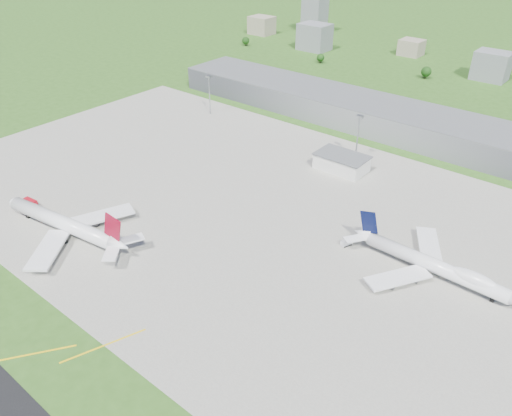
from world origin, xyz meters
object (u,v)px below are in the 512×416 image
Objects in this scene: van_white_near at (346,243)px; van_white_far at (460,272)px; airliner_blue_quad at (434,266)px; fire_truck at (31,203)px; airliner_red_twin at (66,225)px; tug_yellow at (99,217)px.

van_white_near is 1.26× the size of van_white_far.
airliner_blue_quad reaches higher than fire_truck.
airliner_red_twin is 35.12m from fire_truck.
tug_yellow is 0.70× the size of van_white_near.
van_white_near is at bearing -172.74° from airliner_blue_quad.
van_white_far is at bearing -53.82° from van_white_near.
tug_yellow is at bearing 139.88° from van_white_near.
van_white_far is (173.77, 77.20, -0.55)m from fire_truck.
airliner_red_twin is at bearing -127.02° from tug_yellow.
fire_truck is (-166.14, -69.46, -3.20)m from airliner_blue_quad.
fire_truck reaches higher than tug_yellow.
van_white_far is (43.07, 11.43, -0.19)m from van_white_near.
airliner_blue_quad is at bearing 16.58° from fire_truck.
van_white_near reaches higher than van_white_far.
airliner_red_twin is 16.64m from tug_yellow.
tug_yellow is at bearing -155.60° from airliner_blue_quad.
airliner_blue_quad reaches higher than van_white_far.
fire_truck reaches higher than van_white_near.
airliner_blue_quad is 35.81m from van_white_near.
airliner_red_twin reaches higher than van_white_far.
airliner_red_twin is 117.90m from van_white_near.
tug_yellow is at bearing -168.23° from van_white_far.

